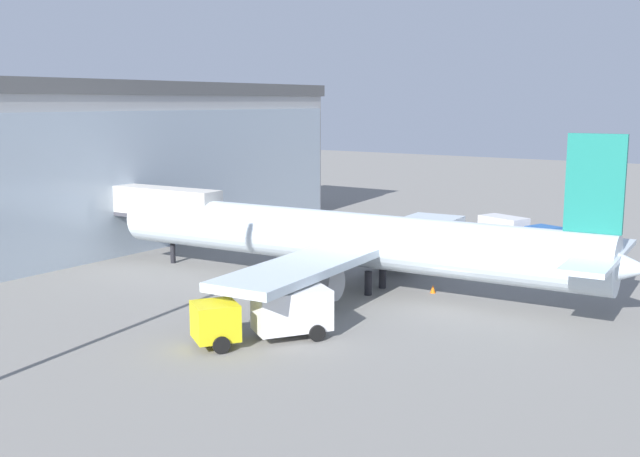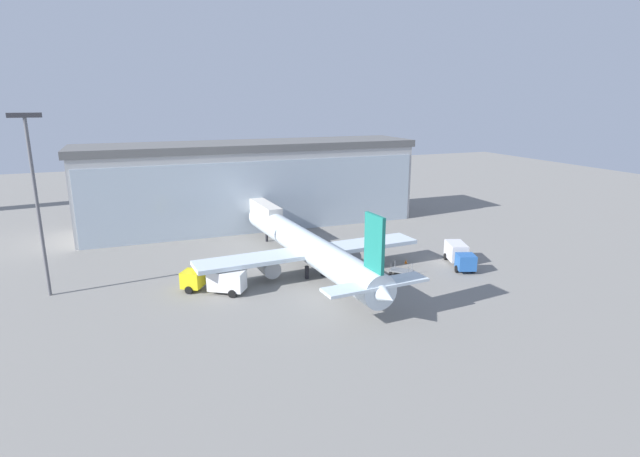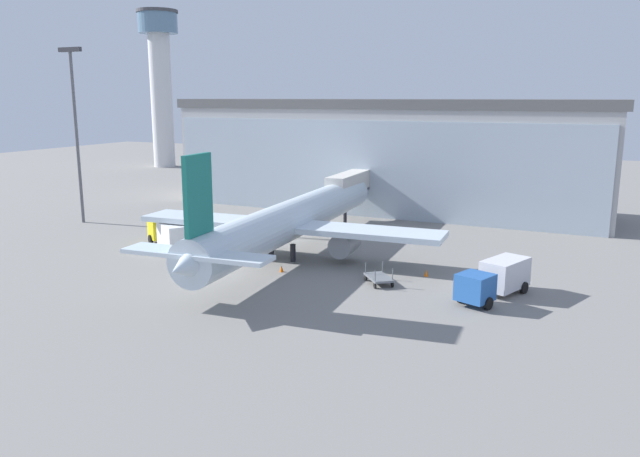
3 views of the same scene
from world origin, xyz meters
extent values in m
plane|color=gray|center=(0.00, 0.00, 0.00)|extent=(240.00, 240.00, 0.00)
cube|color=#A9A9A9|center=(0.00, 35.32, 6.55)|extent=(55.97, 13.00, 13.09)
cube|color=#ABBAC8|center=(-0.06, 28.91, 5.89)|extent=(54.75, 0.78, 11.78)
cube|color=#5C5C5C|center=(0.00, 35.32, 13.69)|extent=(57.09, 13.26, 1.20)
cube|color=beige|center=(-0.73, 26.48, 4.68)|extent=(2.88, 14.33, 2.40)
cube|color=#3F3F47|center=(-0.73, 26.48, 3.63)|extent=(2.92, 14.33, 0.30)
cylinder|color=#4C4C51|center=(-0.98, 31.81, 1.74)|extent=(0.70, 0.70, 3.48)
cylinder|color=#59595E|center=(-29.31, 11.41, 9.76)|extent=(0.36, 0.36, 19.53)
cube|color=#333338|center=(-29.31, 11.41, 19.78)|extent=(3.20, 0.40, 0.50)
cylinder|color=silver|center=(0.28, 8.64, 3.40)|extent=(6.01, 35.95, 3.60)
cone|color=silver|center=(-0.93, 26.50, 3.40)|extent=(3.80, 3.24, 3.60)
cone|color=silver|center=(1.49, -9.21, 3.40)|extent=(3.50, 4.21, 3.24)
cube|color=silver|center=(0.40, 6.86, 3.04)|extent=(29.14, 6.15, 0.50)
cube|color=silver|center=(1.42, -8.21, 3.94)|extent=(11.14, 3.14, 0.30)
cube|color=#197266|center=(1.39, -7.71, 8.00)|extent=(0.58, 3.22, 5.60)
cylinder|color=gray|center=(-5.12, 6.99, 1.69)|extent=(2.31, 3.33, 2.10)
cylinder|color=gray|center=(5.85, 7.73, 1.69)|extent=(2.31, 3.33, 2.10)
cylinder|color=black|center=(-0.61, 5.79, 0.80)|extent=(0.50, 0.50, 1.60)
cylinder|color=black|center=(1.54, 5.93, 0.80)|extent=(0.50, 0.50, 1.60)
cylinder|color=black|center=(-0.73, 23.50, 0.80)|extent=(0.40, 0.40, 1.60)
cube|color=yellow|center=(-14.14, 6.97, 1.40)|extent=(3.05, 3.05, 1.90)
cube|color=white|center=(-10.65, 4.64, 1.55)|extent=(4.55, 4.05, 2.20)
cylinder|color=black|center=(-14.75, 6.05, 0.45)|extent=(0.92, 0.75, 0.90)
cylinder|color=black|center=(-13.53, 7.88, 0.45)|extent=(0.92, 0.75, 0.90)
cylinder|color=black|center=(-10.43, 3.17, 0.45)|extent=(0.92, 0.75, 0.90)
cylinder|color=black|center=(-9.21, 5.00, 0.45)|extent=(0.92, 0.75, 0.90)
cube|color=#2659A5|center=(18.89, 0.50, 1.40)|extent=(2.82, 2.82, 1.90)
cube|color=silver|center=(20.32, 4.45, 1.55)|extent=(3.43, 4.51, 2.20)
cylinder|color=black|center=(19.92, 0.13, 0.45)|extent=(0.59, 0.95, 0.90)
cylinder|color=black|center=(17.85, 0.87, 0.45)|extent=(0.59, 0.95, 0.90)
cylinder|color=black|center=(21.69, 5.01, 0.45)|extent=(0.59, 0.95, 0.90)
cylinder|color=black|center=(19.62, 5.76, 0.45)|extent=(0.59, 0.95, 0.90)
cube|color=slate|center=(10.89, 2.74, 0.52)|extent=(3.02, 3.17, 0.16)
cylinder|color=black|center=(12.16, 2.34, 0.22)|extent=(0.37, 0.41, 0.44)
cylinder|color=slate|center=(12.16, 2.34, 1.05)|extent=(0.08, 0.08, 0.90)
cylinder|color=black|center=(11.05, 1.42, 0.22)|extent=(0.37, 0.41, 0.44)
cylinder|color=slate|center=(11.05, 1.42, 1.05)|extent=(0.08, 0.08, 0.90)
cylinder|color=black|center=(10.72, 4.06, 0.22)|extent=(0.37, 0.41, 0.44)
cylinder|color=slate|center=(10.72, 4.06, 1.05)|extent=(0.08, 0.08, 0.90)
cylinder|color=black|center=(9.62, 3.14, 0.22)|extent=(0.37, 0.41, 0.44)
cylinder|color=slate|center=(9.62, 3.14, 1.05)|extent=(0.08, 0.08, 0.90)
cone|color=orange|center=(2.24, 2.48, 0.28)|extent=(0.36, 0.36, 0.55)
cone|color=orange|center=(13.75, 6.37, 0.28)|extent=(0.36, 0.36, 0.55)
camera|label=1|loc=(-41.88, -18.36, 12.59)|focal=42.00mm
camera|label=2|loc=(-20.37, -48.45, 21.43)|focal=28.00mm
camera|label=3|loc=(26.79, -42.40, 14.57)|focal=35.00mm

